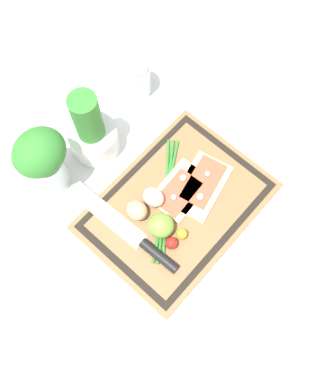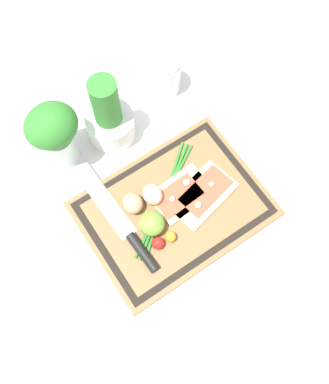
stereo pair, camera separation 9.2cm
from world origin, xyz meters
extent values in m
plane|color=silver|center=(0.00, 0.00, 0.00)|extent=(6.00, 6.00, 0.00)
cube|color=brown|center=(0.00, 0.00, 0.01)|extent=(0.42, 0.31, 0.02)
cube|color=black|center=(0.00, 0.00, 0.02)|extent=(0.39, 0.28, 0.00)
cube|color=brown|center=(0.00, 0.00, 0.02)|extent=(0.36, 0.25, 0.00)
cube|color=#DBBC7F|center=(0.07, -0.01, 0.02)|extent=(0.18, 0.13, 0.01)
cube|color=#D14C33|center=(0.08, -0.01, 0.03)|extent=(0.14, 0.09, 0.00)
sphere|color=silver|center=(0.05, -0.03, 0.04)|extent=(0.02, 0.02, 0.02)
sphere|color=silver|center=(0.10, -0.01, 0.04)|extent=(0.01, 0.01, 0.01)
cube|color=#DBBC7F|center=(0.03, 0.02, 0.02)|extent=(0.14, 0.10, 0.01)
cube|color=#D14C33|center=(0.02, 0.02, 0.03)|extent=(0.11, 0.07, 0.00)
sphere|color=silver|center=(0.06, 0.03, 0.04)|extent=(0.02, 0.02, 0.02)
sphere|color=silver|center=(0.01, 0.01, 0.04)|extent=(0.01, 0.01, 0.01)
cube|color=silver|center=(-0.13, 0.11, 0.02)|extent=(0.05, 0.22, 0.00)
cylinder|color=black|center=(-0.12, -0.05, 0.03)|extent=(0.03, 0.10, 0.02)
ellipsoid|color=tan|center=(-0.08, 0.05, 0.04)|extent=(0.04, 0.05, 0.04)
ellipsoid|color=beige|center=(-0.03, 0.05, 0.04)|extent=(0.04, 0.05, 0.04)
sphere|color=#70A838|center=(-0.07, -0.01, 0.05)|extent=(0.06, 0.06, 0.06)
sphere|color=red|center=(-0.08, -0.05, 0.03)|extent=(0.03, 0.03, 0.03)
sphere|color=gold|center=(-0.05, -0.06, 0.03)|extent=(0.03, 0.03, 0.03)
cylinder|color=#2D7528|center=(-0.01, 0.03, 0.02)|extent=(0.27, 0.16, 0.01)
cylinder|color=#2D7528|center=(-0.01, 0.03, 0.02)|extent=(0.26, 0.18, 0.01)
cylinder|color=#2D7528|center=(-0.01, 0.03, 0.02)|extent=(0.24, 0.20, 0.01)
cylinder|color=white|center=(-0.01, 0.26, 0.04)|extent=(0.12, 0.12, 0.08)
cylinder|color=#2D7528|center=(-0.01, 0.26, 0.12)|extent=(0.07, 0.07, 0.17)
cylinder|color=silver|center=(0.17, 0.30, 0.05)|extent=(0.08, 0.08, 0.10)
cylinder|color=#B73323|center=(0.17, 0.30, 0.02)|extent=(0.07, 0.07, 0.04)
cylinder|color=silver|center=(0.17, 0.30, 0.11)|extent=(0.07, 0.07, 0.01)
cylinder|color=silver|center=(-0.14, 0.27, 0.05)|extent=(0.08, 0.08, 0.11)
ellipsoid|color=#2D7528|center=(-0.14, 0.27, 0.16)|extent=(0.12, 0.11, 0.10)
camera|label=1|loc=(-0.28, -0.21, 1.01)|focal=42.00mm
camera|label=2|loc=(-0.21, -0.27, 1.01)|focal=42.00mm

